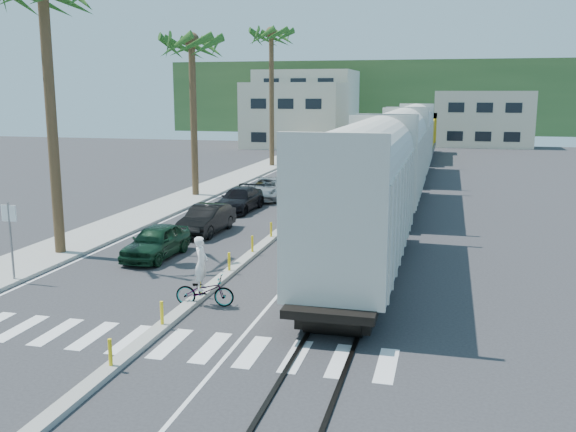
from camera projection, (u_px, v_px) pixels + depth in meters
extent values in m
plane|color=#28282B|center=(176.00, 318.00, 19.94)|extent=(140.00, 140.00, 0.00)
cube|color=gray|center=(209.00, 189.00, 45.75)|extent=(3.00, 90.00, 0.15)
cube|color=black|center=(393.00, 190.00, 45.57)|extent=(0.12, 100.00, 0.06)
cube|color=black|center=(414.00, 191.00, 45.22)|extent=(0.12, 100.00, 0.06)
cube|color=gray|center=(311.00, 206.00, 38.96)|extent=(0.45, 60.00, 0.15)
cylinder|color=yellow|center=(110.00, 352.00, 16.03)|extent=(0.10, 0.10, 0.70)
cylinder|color=yellow|center=(162.00, 313.00, 18.89)|extent=(0.10, 0.10, 0.70)
cylinder|color=yellow|center=(200.00, 284.00, 21.74)|extent=(0.10, 0.10, 0.70)
cylinder|color=yellow|center=(229.00, 261.00, 24.60)|extent=(0.10, 0.10, 0.70)
cylinder|color=yellow|center=(252.00, 244.00, 27.46)|extent=(0.10, 0.10, 0.70)
cylinder|color=yellow|center=(271.00, 229.00, 30.31)|extent=(0.10, 0.10, 0.70)
cylinder|color=yellow|center=(287.00, 218.00, 33.17)|extent=(0.10, 0.10, 0.70)
cylinder|color=yellow|center=(300.00, 208.00, 36.03)|extent=(0.10, 0.10, 0.70)
cylinder|color=yellow|center=(311.00, 199.00, 38.88)|extent=(0.10, 0.10, 0.70)
cylinder|color=yellow|center=(320.00, 192.00, 41.74)|extent=(0.10, 0.10, 0.70)
cylinder|color=yellow|center=(329.00, 185.00, 44.60)|extent=(0.10, 0.10, 0.70)
cylinder|color=yellow|center=(336.00, 180.00, 47.45)|extent=(0.10, 0.10, 0.70)
cylinder|color=yellow|center=(343.00, 175.00, 50.31)|extent=(0.10, 0.10, 0.70)
cylinder|color=yellow|center=(349.00, 170.00, 53.16)|extent=(0.10, 0.10, 0.70)
cylinder|color=yellow|center=(354.00, 166.00, 56.02)|extent=(0.10, 0.10, 0.70)
cylinder|color=yellow|center=(359.00, 163.00, 58.88)|extent=(0.10, 0.10, 0.70)
cube|color=silver|center=(147.00, 341.00, 18.03)|extent=(14.00, 2.20, 0.01)
cube|color=silver|center=(232.00, 191.00, 45.36)|extent=(0.12, 90.00, 0.01)
cube|color=silver|center=(363.00, 196.00, 43.14)|extent=(0.12, 90.00, 0.01)
cube|color=beige|center=(362.00, 208.00, 23.57)|extent=(3.00, 12.88, 3.40)
cylinder|color=beige|center=(363.00, 162.00, 23.25)|extent=(2.90, 12.58, 2.90)
cube|color=black|center=(361.00, 266.00, 23.99)|extent=(2.60, 12.88, 1.00)
cube|color=beige|center=(396.00, 164.00, 37.86)|extent=(3.00, 12.88, 3.40)
cylinder|color=beige|center=(397.00, 135.00, 37.53)|extent=(2.90, 12.58, 2.90)
cube|color=black|center=(395.00, 201.00, 38.27)|extent=(2.60, 12.88, 1.00)
cube|color=beige|center=(411.00, 144.00, 52.14)|extent=(3.00, 12.88, 3.40)
cylinder|color=beige|center=(412.00, 123.00, 51.81)|extent=(2.90, 12.58, 2.90)
cube|color=black|center=(410.00, 171.00, 52.56)|extent=(2.60, 12.88, 1.00)
cube|color=#4C4C4F|center=(420.00, 148.00, 67.69)|extent=(3.00, 17.00, 0.50)
cube|color=gold|center=(420.00, 134.00, 66.44)|extent=(2.70, 12.24, 2.60)
cube|color=gold|center=(423.00, 128.00, 72.84)|extent=(3.00, 3.74, 3.20)
cube|color=black|center=(420.00, 154.00, 67.80)|extent=(2.60, 13.60, 0.90)
cylinder|color=brown|center=(52.00, 126.00, 26.51)|extent=(0.44, 0.44, 11.00)
cylinder|color=brown|center=(194.00, 121.00, 41.91)|extent=(0.44, 0.44, 10.00)
sphere|color=#26541A|center=(191.00, 40.00, 40.93)|extent=(3.20, 3.20, 3.20)
cylinder|color=brown|center=(272.00, 102.00, 58.79)|extent=(0.44, 0.44, 12.00)
sphere|color=#26541A|center=(271.00, 32.00, 57.61)|extent=(3.20, 3.20, 3.20)
cylinder|color=slate|center=(11.00, 243.00, 23.30)|extent=(0.08, 0.08, 3.00)
cube|color=silver|center=(9.00, 213.00, 23.09)|extent=(0.60, 0.04, 0.60)
cube|color=beige|center=(295.00, 115.00, 80.83)|extent=(12.00, 10.00, 8.00)
cube|color=beige|center=(307.00, 105.00, 96.35)|extent=(14.00, 12.00, 10.00)
cube|color=beige|center=(482.00, 118.00, 83.05)|extent=(12.00, 10.00, 7.00)
cube|color=#385628|center=(405.00, 97.00, 114.00)|extent=(80.00, 20.00, 12.00)
imported|color=black|center=(156.00, 242.00, 27.00)|extent=(1.92, 4.22, 1.40)
imported|color=black|center=(207.00, 219.00, 31.63)|extent=(1.85, 4.42, 1.42)
imported|color=black|center=(240.00, 200.00, 37.58)|extent=(2.30, 4.85, 1.36)
imported|color=#A9ACAE|center=(267.00, 188.00, 41.87)|extent=(2.68, 5.15, 1.38)
imported|color=#9EA0A5|center=(205.00, 291.00, 20.95)|extent=(1.16, 2.10, 1.02)
imported|color=silver|center=(201.00, 263.00, 20.80)|extent=(0.75, 0.58, 1.77)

